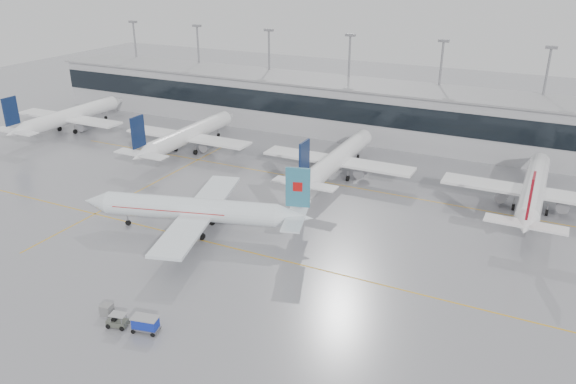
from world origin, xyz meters
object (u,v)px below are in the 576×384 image
at_px(air_canada_jet, 198,210).
at_px(baggage_cart, 145,323).
at_px(baggage_tug, 117,322).
at_px(gse_unit, 107,310).

bearing_deg(air_canada_jet, baggage_cart, 94.84).
bearing_deg(baggage_cart, air_canada_jet, 98.72).
distance_m(baggage_tug, gse_unit, 3.11).
distance_m(air_canada_jet, baggage_tug, 25.25).
xyz_separation_m(baggage_tug, gse_unit, (-2.82, 1.30, 0.05)).
xyz_separation_m(air_canada_jet, baggage_cart, (8.94, -23.72, -2.58)).
relative_size(air_canada_jet, baggage_tug, 10.01).
height_order(baggage_tug, baggage_cart, baggage_cart).
bearing_deg(baggage_cart, baggage_tug, 180.00).
distance_m(air_canada_jet, gse_unit, 23.51).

